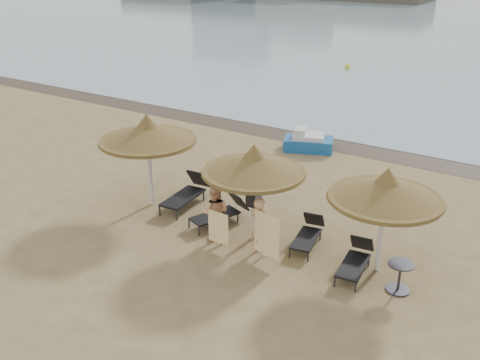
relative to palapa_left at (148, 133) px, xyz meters
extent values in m
plane|color=olive|center=(3.24, -1.15, -2.31)|extent=(160.00, 160.00, 0.00)
cube|color=#45392B|center=(3.24, 8.25, -2.30)|extent=(200.00, 1.60, 0.01)
cylinder|color=silver|center=(0.00, 0.00, -1.25)|extent=(0.12, 0.12, 2.12)
cone|color=brown|center=(0.00, 0.00, 0.03)|extent=(2.92, 2.92, 0.55)
cone|color=brown|center=(0.00, 0.00, 0.36)|extent=(0.71, 0.71, 0.45)
cylinder|color=brown|center=(0.00, 0.00, -0.23)|extent=(2.87, 2.87, 0.10)
cylinder|color=silver|center=(3.76, -0.16, -1.31)|extent=(0.11, 0.11, 1.99)
cone|color=brown|center=(3.76, -0.16, -0.11)|extent=(2.75, 2.75, 0.52)
cone|color=brown|center=(3.76, -0.16, 0.20)|extent=(0.66, 0.66, 0.43)
cylinder|color=brown|center=(3.76, -0.16, -0.36)|extent=(2.69, 2.69, 0.09)
cylinder|color=silver|center=(7.14, 0.16, -1.32)|extent=(0.11, 0.11, 1.97)
cone|color=brown|center=(7.14, 0.16, -0.14)|extent=(2.72, 2.72, 0.52)
cone|color=brown|center=(7.14, 0.16, 0.17)|extent=(0.66, 0.66, 0.42)
cylinder|color=brown|center=(7.14, 0.16, -0.38)|extent=(2.66, 2.66, 0.09)
cylinder|color=#2D2D33|center=(0.73, -0.50, -2.16)|extent=(0.05, 0.05, 0.30)
cylinder|color=#2D2D33|center=(1.33, -0.45, -2.16)|extent=(0.05, 0.05, 0.30)
cylinder|color=#2D2D33|center=(0.59, 1.01, -2.16)|extent=(0.05, 0.05, 0.30)
cylinder|color=#2D2D33|center=(1.19, 1.06, -2.16)|extent=(0.05, 0.05, 0.30)
cube|color=black|center=(0.95, 0.33, -1.97)|extent=(0.81, 1.67, 0.06)
cube|color=black|center=(0.87, 1.28, -1.71)|extent=(0.71, 0.51, 0.61)
cylinder|color=#2D2D33|center=(1.93, -0.65, -2.18)|extent=(0.05, 0.05, 0.27)
cylinder|color=#2D2D33|center=(2.43, -0.84, -2.18)|extent=(0.05, 0.05, 0.27)
cylinder|color=#2D2D33|center=(2.40, 0.59, -2.18)|extent=(0.05, 0.05, 0.27)
cylinder|color=#2D2D33|center=(2.90, 0.40, -2.18)|extent=(0.05, 0.05, 0.27)
cube|color=black|center=(2.43, -0.08, -2.01)|extent=(1.05, 1.54, 0.06)
cube|color=black|center=(2.73, 0.70, -1.79)|extent=(0.69, 0.58, 0.54)
cylinder|color=#2D2D33|center=(5.07, -0.51, -2.19)|extent=(0.04, 0.04, 0.24)
cylinder|color=#2D2D33|center=(5.55, -0.43, -2.19)|extent=(0.04, 0.04, 0.24)
cylinder|color=#2D2D33|center=(4.86, 0.68, -2.19)|extent=(0.04, 0.04, 0.24)
cylinder|color=#2D2D33|center=(5.33, 0.76, -2.19)|extent=(0.04, 0.04, 0.24)
cube|color=black|center=(5.19, 0.17, -2.04)|extent=(0.76, 1.37, 0.05)
cube|color=black|center=(5.06, 0.91, -1.83)|extent=(0.59, 0.45, 0.49)
cylinder|color=#2D2D33|center=(6.56, -1.10, -2.18)|extent=(0.04, 0.04, 0.25)
cylinder|color=#2D2D33|center=(7.05, -1.04, -2.18)|extent=(0.04, 0.04, 0.25)
cylinder|color=#2D2D33|center=(6.42, 0.13, -2.18)|extent=(0.04, 0.04, 0.25)
cylinder|color=#2D2D33|center=(6.91, 0.19, -2.18)|extent=(0.04, 0.04, 0.25)
cube|color=black|center=(6.73, -0.41, -2.03)|extent=(0.70, 1.38, 0.05)
cube|color=black|center=(6.64, 0.36, -1.82)|extent=(0.59, 0.43, 0.50)
cylinder|color=#2D2D33|center=(7.85, -0.43, -2.29)|extent=(0.56, 0.56, 0.04)
cylinder|color=#2D2D33|center=(7.85, -0.43, -1.95)|extent=(0.06, 0.06, 0.68)
cylinder|color=#2D2D33|center=(7.85, -0.43, -1.60)|extent=(0.60, 0.60, 0.03)
imported|color=#E2AA7C|center=(2.93, -0.77, -1.37)|extent=(1.00, 0.82, 1.88)
imported|color=#E2AA7C|center=(4.32, -0.78, -1.38)|extent=(0.96, 0.74, 1.87)
cube|color=yellow|center=(3.28, -1.12, -1.68)|extent=(0.65, 0.05, 0.90)
cube|color=yellow|center=(4.67, -1.03, -1.52)|extent=(0.80, 0.18, 1.14)
cube|color=silver|center=(3.76, 0.02, -1.15)|extent=(0.29, 0.15, 0.35)
cube|color=black|center=(3.76, -0.32, -1.11)|extent=(0.26, 0.11, 0.35)
cube|color=#17579C|center=(1.88, 7.10, -2.07)|extent=(2.16, 1.74, 0.47)
cube|color=silver|center=(1.88, 7.10, -1.78)|extent=(1.46, 1.32, 0.21)
cube|color=silver|center=(1.56, 6.97, -1.58)|extent=(0.69, 0.88, 0.30)
sphere|color=yellow|center=(-2.91, 22.89, -2.13)|extent=(0.37, 0.37, 0.37)
camera|label=1|loc=(10.38, -11.13, 4.90)|focal=40.00mm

